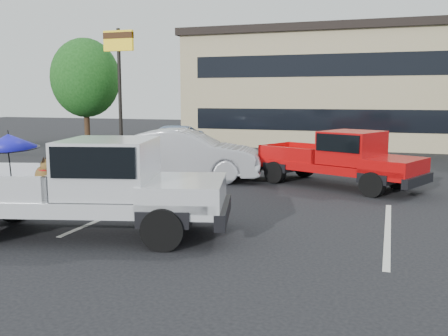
{
  "coord_description": "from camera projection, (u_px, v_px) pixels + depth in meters",
  "views": [
    {
      "loc": [
        2.97,
        -8.29,
        2.69
      ],
      "look_at": [
        -0.08,
        0.82,
        1.3
      ],
      "focal_mm": 40.0,
      "sensor_mm": 36.0,
      "label": 1
    }
  ],
  "objects": [
    {
      "name": "silver_pickup",
      "position": [
        97.0,
        182.0,
        9.61
      ],
      "size": [
        6.0,
        3.34,
        2.06
      ],
      "rotation": [
        0.0,
        0.0,
        0.26
      ],
      "color": "black",
      "rests_on": "ground"
    },
    {
      "name": "tree_left",
      "position": [
        85.0,
        78.0,
        28.92
      ],
      "size": [
        3.96,
        3.96,
        6.02
      ],
      "color": "#332114",
      "rests_on": "ground"
    },
    {
      "name": "motel_building",
      "position": [
        374.0,
        87.0,
        27.71
      ],
      "size": [
        20.4,
        8.4,
        6.3
      ],
      "color": "tan",
      "rests_on": "ground"
    },
    {
      "name": "blue_suv",
      "position": [
        174.0,
        142.0,
        22.07
      ],
      "size": [
        3.42,
        5.39,
        1.39
      ],
      "primitive_type": "imported",
      "rotation": [
        0.0,
        0.0,
        0.24
      ],
      "color": "#839EC4",
      "rests_on": "ground"
    },
    {
      "name": "stripe_left",
      "position": [
        124.0,
        209.0,
        11.92
      ],
      "size": [
        0.12,
        5.0,
        0.01
      ],
      "primitive_type": "cube",
      "color": "silver",
      "rests_on": "ground"
    },
    {
      "name": "tree_back",
      "position": [
        448.0,
        66.0,
        29.11
      ],
      "size": [
        4.68,
        4.68,
        7.11
      ],
      "color": "#332114",
      "rests_on": "ground"
    },
    {
      "name": "ground",
      "position": [
        214.0,
        245.0,
        9.1
      ],
      "size": [
        90.0,
        90.0,
        0.0
      ],
      "primitive_type": "plane",
      "color": "black",
      "rests_on": "ground"
    },
    {
      "name": "red_pickup",
      "position": [
        347.0,
        157.0,
        14.68
      ],
      "size": [
        5.38,
        3.67,
        1.68
      ],
      "rotation": [
        0.0,
        0.0,
        -0.42
      ],
      "color": "black",
      "rests_on": "ground"
    },
    {
      "name": "stripe_right",
      "position": [
        388.0,
        231.0,
        10.03
      ],
      "size": [
        0.12,
        5.0,
        0.01
      ],
      "primitive_type": "cube",
      "color": "silver",
      "rests_on": "ground"
    },
    {
      "name": "silver_sedan",
      "position": [
        185.0,
        155.0,
        16.12
      ],
      "size": [
        5.19,
        2.71,
        1.63
      ],
      "primitive_type": "imported",
      "rotation": [
        0.0,
        0.0,
        1.78
      ],
      "color": "#A9ABB1",
      "rests_on": "ground"
    },
    {
      "name": "motel_sign",
      "position": [
        119.0,
        56.0,
        24.71
      ],
      "size": [
        1.6,
        0.22,
        6.0
      ],
      "color": "black",
      "rests_on": "ground"
    }
  ]
}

